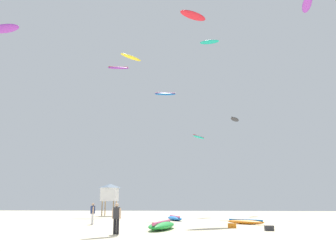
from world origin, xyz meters
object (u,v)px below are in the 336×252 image
object	(u,v)px
kite_grounded_mid	(175,218)
kite_grounded_far	(246,222)
kite_aloft_4	(118,68)
kite_aloft_8	(199,137)
kite_aloft_5	(235,119)
person_midground	(93,212)
gear_bag	(232,226)
lifeguard_tower	(110,192)
person_foreground	(116,216)
kite_aloft_6	(131,57)
kite_grounded_near	(162,225)
kite_aloft_7	(307,4)
cooler_box	(269,228)
kite_aloft_9	(165,94)
kite_aloft_2	(4,29)
kite_aloft_0	(209,42)
kite_aloft_1	(193,16)

from	to	relation	value
kite_grounded_mid	kite_grounded_far	distance (m)	8.21
kite_grounded_mid	kite_aloft_4	bearing A→B (deg)	119.59
kite_aloft_8	kite_aloft_5	bearing A→B (deg)	49.91
person_midground	gear_bag	distance (m)	11.41
lifeguard_tower	person_foreground	bearing A→B (deg)	-74.58
kite_aloft_6	person_foreground	bearing A→B (deg)	-82.81
kite_grounded_near	kite_aloft_5	xyz separation A→B (m)	(8.26, 30.97, 14.34)
lifeguard_tower	kite_grounded_near	bearing A→B (deg)	-67.33
person_foreground	kite_aloft_7	bearing A→B (deg)	140.88
person_foreground	kite_grounded_far	world-z (taller)	person_foreground
kite_aloft_7	kite_grounded_near	bearing A→B (deg)	-154.60
cooler_box	kite_aloft_9	world-z (taller)	kite_aloft_9
lifeguard_tower	kite_aloft_8	size ratio (longest dim) A/B	1.41
kite_aloft_7	kite_aloft_9	distance (m)	19.57
person_midground	kite_grounded_mid	bearing A→B (deg)	-158.48
person_midground	kite_aloft_2	xyz separation A→B (m)	(-12.41, 4.87, 19.47)
kite_aloft_4	kite_aloft_9	bearing A→B (deg)	-52.34
kite_grounded_far	kite_aloft_9	world-z (taller)	kite_aloft_9
kite_aloft_0	kite_aloft_1	size ratio (longest dim) A/B	0.83
kite_aloft_7	kite_aloft_8	world-z (taller)	kite_aloft_7
cooler_box	kite_aloft_5	xyz separation A→B (m)	(1.43, 31.29, 14.44)
kite_aloft_0	kite_aloft_4	xyz separation A→B (m)	(-15.34, -0.04, -4.06)
person_foreground	cooler_box	world-z (taller)	person_foreground
kite_aloft_0	kite_aloft_1	world-z (taller)	kite_aloft_0
person_foreground	kite_aloft_6	distance (m)	14.91
lifeguard_tower	kite_aloft_0	size ratio (longest dim) A/B	1.24
person_foreground	cooler_box	distance (m)	9.65
kite_grounded_far	kite_aloft_8	size ratio (longest dim) A/B	1.09
kite_aloft_2	kite_aloft_7	distance (m)	31.44
kite_aloft_6	kite_aloft_7	bearing A→B (deg)	7.75
kite_grounded_mid	kite_aloft_7	distance (m)	23.54
kite_aloft_5	kite_aloft_0	bearing A→B (deg)	-175.22
gear_bag	kite_aloft_9	bearing A→B (deg)	110.55
kite_aloft_1	kite_aloft_4	distance (m)	17.43
kite_grounded_near	lifeguard_tower	distance (m)	24.54
kite_aloft_5	kite_grounded_near	bearing A→B (deg)	-104.94
cooler_box	kite_aloft_8	bearing A→B (deg)	100.05
lifeguard_tower	gear_bag	world-z (taller)	lifeguard_tower
kite_aloft_0	kite_aloft_4	world-z (taller)	kite_aloft_0
person_midground	cooler_box	distance (m)	14.12
kite_aloft_0	kite_aloft_4	bearing A→B (deg)	-179.86
kite_grounded_far	kite_aloft_5	distance (m)	28.68
kite_grounded_mid	lifeguard_tower	world-z (taller)	lifeguard_tower
gear_bag	kite_aloft_2	bearing A→B (deg)	161.03
cooler_box	gear_bag	bearing A→B (deg)	134.50
person_midground	kite_aloft_2	world-z (taller)	kite_aloft_2
cooler_box	kite_aloft_2	xyz separation A→B (m)	(-25.46, 10.19, 20.30)
person_midground	cooler_box	bearing A→B (deg)	132.42
person_foreground	kite_aloft_5	world-z (taller)	kite_aloft_5
kite_aloft_4	kite_grounded_mid	bearing A→B (deg)	-60.41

